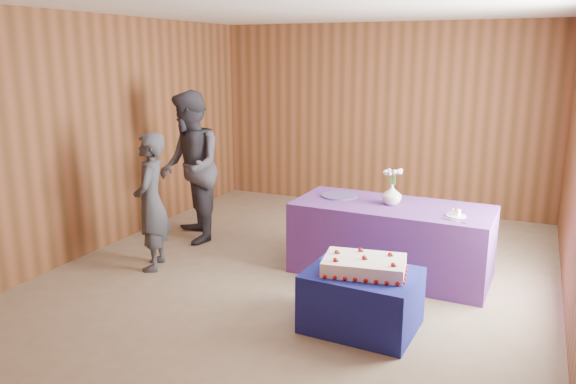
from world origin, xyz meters
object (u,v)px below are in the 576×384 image
Objects in this scene: cake_table at (361,300)px; sheet_cake at (364,265)px; serving_table at (391,240)px; vase at (392,194)px; guest_left at (151,202)px; guest_right at (190,167)px.

sheet_cake reaches higher than cake_table.
cake_table is 0.45× the size of serving_table.
vase is 0.14× the size of guest_left.
serving_table is at bearing 96.28° from cake_table.
guest_right is at bearing 179.89° from serving_table.
guest_right is at bearing 163.88° from guest_left.
serving_table is at bearing -34.70° from vase.
serving_table is 1.36× the size of guest_left.
serving_table is 1.09× the size of guest_right.
guest_right is at bearing 178.24° from vase.
guest_right is (-2.51, 0.09, 0.55)m from serving_table.
guest_right reaches higher than guest_left.
guest_right is (-2.60, 1.37, 0.36)m from sheet_cake.
serving_table is 2.57m from guest_right.
vase is at bearing 97.00° from cake_table.
sheet_cake is at bearing 19.65° from guest_right.
guest_left is (-2.36, -0.88, -0.12)m from vase.
guest_right is (-0.14, 0.96, 0.19)m from guest_left.
vase is (-0.09, 1.30, 0.60)m from cake_table.
vase is at bearing 86.18° from guest_left.
sheet_cake is 2.96m from guest_right.
serving_table is 1.30m from sheet_cake.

